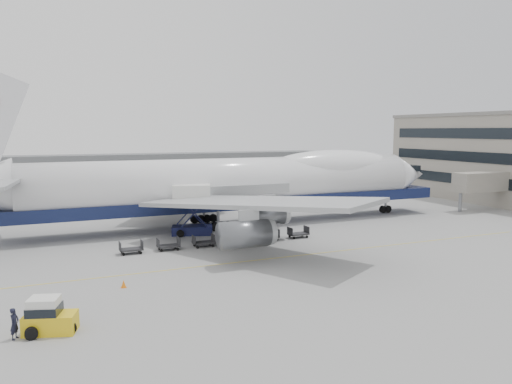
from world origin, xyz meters
name	(u,v)px	position (x,y,z in m)	size (l,w,h in m)	color
ground	(270,243)	(0.00, 0.00, 0.00)	(260.00, 260.00, 0.00)	gray
apron_line	(296,256)	(0.00, -6.00, 0.01)	(60.00, 0.15, 0.01)	gold
hangar	(103,170)	(-10.00, 70.00, 3.50)	(110.00, 8.00, 7.00)	slate
airliner	(237,183)	(0.64, 12.00, 5.62)	(67.00, 55.30, 19.98)	white
catering_truck	(192,206)	(-6.62, 8.20, 3.44)	(5.28, 4.29, 6.06)	#171C47
baggage_tug	(48,317)	(-23.08, -16.82, 1.00)	(3.44, 2.52, 2.26)	yellow
ground_worker	(14,324)	(-24.96, -17.06, 0.96)	(0.70, 0.46, 1.93)	black
traffic_cone	(124,284)	(-17.42, -9.52, 0.30)	(0.42, 0.42, 0.62)	orange
dolly_0	(131,249)	(-15.00, 1.46, 0.53)	(2.30, 1.35, 1.30)	#2D2D30
dolly_1	(168,245)	(-11.14, 1.46, 0.53)	(2.30, 1.35, 1.30)	#2D2D30
dolly_2	(204,242)	(-7.28, 1.46, 0.53)	(2.30, 1.35, 1.30)	#2D2D30
dolly_3	(237,239)	(-3.43, 1.46, 0.53)	(2.30, 1.35, 1.30)	#2D2D30
dolly_4	(268,236)	(0.43, 1.46, 0.53)	(2.30, 1.35, 1.30)	#2D2D30
dolly_5	(298,233)	(4.29, 1.46, 0.53)	(2.30, 1.35, 1.30)	#2D2D30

